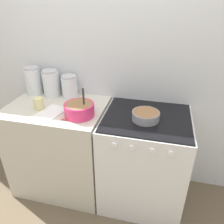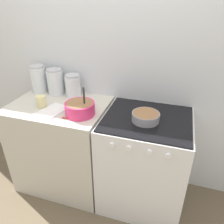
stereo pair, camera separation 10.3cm
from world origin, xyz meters
The scene contains 12 objects.
ground_plane centered at (0.00, 0.00, 0.00)m, with size 12.00×12.00×0.00m, color brown.
wall_back centered at (0.00, 0.67, 1.20)m, with size 4.74×0.05×2.40m.
countertop_cabinet centered at (-0.44, 0.32, 0.46)m, with size 0.87×0.64×0.91m.
stove centered at (0.38, 0.32, 0.46)m, with size 0.72×0.66×0.91m.
mixing_bowl centered at (-0.17, 0.21, 0.97)m, with size 0.25×0.25×0.24m.
baking_pan centered at (0.37, 0.27, 0.95)m, with size 0.22×0.22×0.07m.
storage_jar_left centered at (-0.76, 0.54, 1.03)m, with size 0.15×0.15×0.27m.
storage_jar_middle centered at (-0.57, 0.54, 1.02)m, with size 0.16×0.16×0.25m.
storage_jar_right centered at (-0.39, 0.54, 1.01)m, with size 0.15×0.15×0.21m.
tin_can centered at (-0.55, 0.24, 0.97)m, with size 0.08×0.08×0.10m.
recipe_page centered at (-0.42, 0.18, 0.92)m, with size 0.24×0.32×0.01m.
measuring_spoon centered at (-0.19, 0.11, 0.93)m, with size 0.12×0.04×0.04m.
Camera 1 is at (0.46, -1.25, 1.80)m, focal length 35.00 mm.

